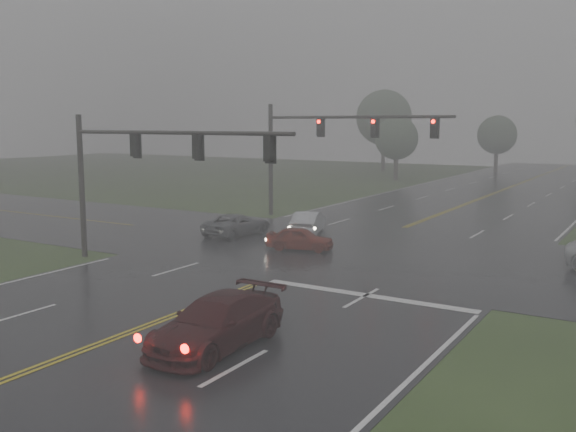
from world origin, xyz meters
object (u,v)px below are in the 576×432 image
Objects in this scene: car_grey at (237,235)px; signal_gantry_far at (321,139)px; sedan_silver at (308,234)px; sedan_red at (300,250)px; sedan_maroon at (217,347)px; signal_gantry_near at (137,160)px.

car_grey is 0.34× the size of signal_gantry_far.
sedan_red is at bearing 95.98° from sedan_silver.
sedan_silver reaches higher than car_grey.
sedan_maroon is at bearing 93.22° from sedan_silver.
sedan_maroon is at bearing -35.33° from signal_gantry_near.
car_grey is at bearing 95.03° from signal_gantry_near.
signal_gantry_near is at bearing 59.03° from sedan_silver.
sedan_silver is at bearing 77.38° from signal_gantry_near.
sedan_maroon reaches higher than sedan_red.
car_grey reaches higher than sedan_red.
sedan_silver is 4.15m from car_grey.
signal_gantry_far is at bearing 110.83° from sedan_maroon.
signal_gantry_near reaches higher than car_grey.
signal_gantry_near is (-2.51, -11.21, 4.80)m from sedan_silver.
car_grey is 9.81m from signal_gantry_far.
signal_gantry_near is 16.78m from signal_gantry_far.
car_grey is at bearing 123.22° from sedan_maroon.
sedan_silver is (-7.13, 18.04, 0.00)m from sedan_maroon.
sedan_silver is 8.05m from signal_gantry_far.
sedan_red is 5.59m from car_grey.
signal_gantry_far reaches higher than car_grey.
signal_gantry_near is at bearing 99.42° from car_grey.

